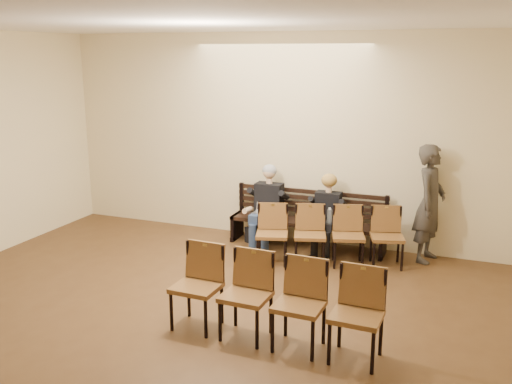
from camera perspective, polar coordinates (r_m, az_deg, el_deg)
room_walls at (r=5.81m, az=-11.27°, el=7.30°), size 8.02×10.01×3.51m
bench at (r=9.54m, az=5.08°, el=-4.20°), size 2.60×0.90×0.45m
seated_man at (r=9.50m, az=1.11°, el=-1.42°), size 0.56×0.77×1.34m
seated_woman at (r=9.24m, az=7.05°, el=-2.54°), size 0.50×0.69×1.17m
laptop at (r=9.39m, az=0.66°, el=-2.31°), size 0.31×0.24×0.22m
water_bottle at (r=8.98m, az=7.34°, el=-3.09°), size 0.09×0.09×0.25m
bag at (r=9.73m, az=0.11°, el=-4.36°), size 0.43×0.37×0.27m
passerby at (r=9.09m, az=17.05°, el=-0.27°), size 0.64×0.85×2.10m
chair_row_front at (r=8.74m, az=7.32°, el=-4.39°), size 2.26×1.11×0.91m
chair_row_back at (r=6.40m, az=1.59°, el=-10.86°), size 2.43×0.62×0.99m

